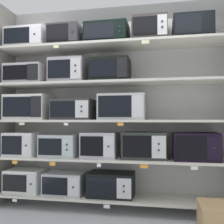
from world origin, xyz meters
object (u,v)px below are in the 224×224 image
at_px(microwave_3, 24,144).
at_px(microwave_4, 60,145).
at_px(microwave_2, 111,184).
at_px(microwave_12, 68,71).
at_px(microwave_16, 107,35).
at_px(microwave_6, 144,145).
at_px(microwave_7, 196,146).
at_px(microwave_1, 65,183).
at_px(microwave_17, 150,31).
at_px(microwave_13, 111,71).
at_px(microwave_8, 29,108).
at_px(microwave_11, 28,75).
at_px(microwave_15, 67,37).
at_px(microwave_18, 192,29).
at_px(microwave_14, 29,40).
at_px(microwave_9, 74,110).
at_px(microwave_10, 122,107).
at_px(microwave_0, 25,180).
at_px(microwave_5, 100,145).

height_order(microwave_3, microwave_4, microwave_3).
xyz_separation_m(microwave_2, microwave_12, (-0.58, 0.00, 1.47)).
bearing_deg(microwave_4, microwave_16, -0.01).
bearing_deg(microwave_6, microwave_3, 180.00).
height_order(microwave_4, microwave_7, microwave_7).
bearing_deg(microwave_4, microwave_1, -0.14).
relative_size(microwave_1, microwave_7, 0.97).
bearing_deg(microwave_16, microwave_17, 0.01).
relative_size(microwave_13, microwave_17, 1.14).
distance_m(microwave_4, microwave_12, 0.99).
bearing_deg(microwave_4, microwave_2, -0.02).
bearing_deg(microwave_13, microwave_6, -0.03).
bearing_deg(microwave_2, microwave_8, 180.00).
xyz_separation_m(microwave_1, microwave_12, (0.03, 0.00, 1.47)).
bearing_deg(microwave_12, microwave_13, 0.00).
bearing_deg(microwave_11, microwave_2, -0.01).
distance_m(microwave_15, microwave_18, 1.62).
xyz_separation_m(microwave_14, microwave_18, (2.17, -0.00, 0.01)).
bearing_deg(microwave_17, microwave_2, -179.99).
relative_size(microwave_2, microwave_7, 1.08).
xyz_separation_m(microwave_9, microwave_10, (0.65, -0.00, 0.03)).
distance_m(microwave_2, microwave_14, 2.25).
xyz_separation_m(microwave_1, microwave_10, (0.76, -0.00, 0.99)).
bearing_deg(microwave_17, microwave_11, 180.00).
xyz_separation_m(microwave_10, microwave_11, (-1.32, 0.00, 0.45)).
distance_m(microwave_2, microwave_18, 2.18).
relative_size(microwave_2, microwave_9, 1.09).
distance_m(microwave_6, microwave_7, 0.61).
bearing_deg(microwave_0, microwave_3, -179.64).
xyz_separation_m(microwave_3, microwave_11, (0.05, 0.00, 0.94)).
bearing_deg(microwave_9, microwave_0, 179.99).
xyz_separation_m(microwave_2, microwave_16, (-0.06, 0.00, 1.92)).
bearing_deg(microwave_5, microwave_6, -0.01).
bearing_deg(microwave_18, microwave_12, 179.99).
xyz_separation_m(microwave_7, microwave_17, (-0.54, 0.00, 1.44)).
distance_m(microwave_3, microwave_17, 2.25).
xyz_separation_m(microwave_0, microwave_1, (0.57, -0.00, -0.01)).
distance_m(microwave_4, microwave_5, 0.54).
bearing_deg(microwave_9, microwave_17, 0.00).
bearing_deg(microwave_13, microwave_2, -1.39).
bearing_deg(microwave_17, microwave_15, -179.99).
xyz_separation_m(microwave_6, microwave_18, (0.59, -0.00, 1.43)).
xyz_separation_m(microwave_5, microwave_15, (-0.46, -0.00, 1.43)).
height_order(microwave_12, microwave_18, microwave_18).
height_order(microwave_5, microwave_14, microwave_14).
bearing_deg(microwave_9, microwave_18, -0.01).
bearing_deg(microwave_11, microwave_17, -0.00).
relative_size(microwave_6, microwave_17, 1.25).
height_order(microwave_7, microwave_11, microwave_11).
height_order(microwave_1, microwave_9, microwave_9).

